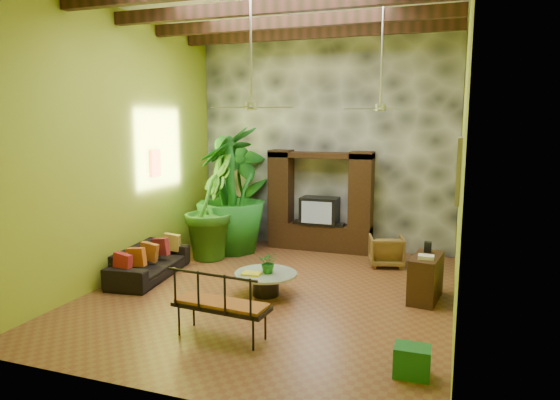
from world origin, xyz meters
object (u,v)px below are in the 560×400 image
at_px(ceiling_fan_front, 251,93).
at_px(tall_plant_a, 241,190).
at_px(green_bin, 412,361).
at_px(sofa, 150,262).
at_px(side_console, 426,278).
at_px(wicker_armchair, 386,251).
at_px(tall_plant_c, 231,190).
at_px(tall_plant_b, 210,206).
at_px(iron_bench, 219,301).
at_px(entertainment_center, 320,209).
at_px(ceiling_fan_back, 381,96).
at_px(coffee_table, 266,281).

distance_m(ceiling_fan_front, tall_plant_a, 4.50).
bearing_deg(green_bin, tall_plant_a, 130.62).
bearing_deg(tall_plant_a, sofa, -99.36).
relative_size(tall_plant_a, side_console, 2.76).
distance_m(wicker_armchair, tall_plant_c, 3.67).
height_order(ceiling_fan_front, tall_plant_b, ceiling_fan_front).
bearing_deg(iron_bench, entertainment_center, 94.35).
height_order(ceiling_fan_back, tall_plant_b, ceiling_fan_back).
xyz_separation_m(tall_plant_a, side_console, (4.54, -2.63, -0.93)).
distance_m(entertainment_center, tall_plant_a, 2.03).
relative_size(sofa, tall_plant_b, 0.89).
relative_size(coffee_table, iron_bench, 0.77).
xyz_separation_m(entertainment_center, tall_plant_a, (-2.00, 0.01, 0.34)).
xyz_separation_m(tall_plant_a, tall_plant_b, (-0.06, -1.48, -0.16)).
distance_m(tall_plant_c, iron_bench, 4.79).
distance_m(tall_plant_a, iron_bench, 5.61).
bearing_deg(green_bin, ceiling_fan_back, 105.92).
bearing_deg(ceiling_fan_back, green_bin, -74.08).
xyz_separation_m(iron_bench, green_bin, (2.57, -0.13, -0.36)).
bearing_deg(side_console, iron_bench, -127.53).
bearing_deg(wicker_armchair, iron_bench, 54.37).
bearing_deg(ceiling_fan_front, tall_plant_b, 131.96).
xyz_separation_m(ceiling_fan_back, sofa, (-4.12, -1.18, -3.10)).
bearing_deg(iron_bench, ceiling_fan_front, 100.98).
distance_m(tall_plant_a, coffee_table, 4.00).
xyz_separation_m(entertainment_center, sofa, (-2.52, -3.12, -0.67)).
xyz_separation_m(ceiling_fan_front, side_console, (2.74, 0.92, -3.02)).
distance_m(sofa, wicker_armchair, 4.76).
bearing_deg(entertainment_center, sofa, -128.90).
distance_m(ceiling_fan_back, side_console, 3.24).
bearing_deg(ceiling_fan_front, ceiling_fan_back, 41.63).
bearing_deg(tall_plant_b, sofa, -105.39).
relative_size(ceiling_fan_back, tall_plant_a, 0.71).
relative_size(ceiling_fan_front, coffee_table, 1.73).
height_order(wicker_armchair, iron_bench, iron_bench).
relative_size(ceiling_fan_back, wicker_armchair, 2.69).
relative_size(sofa, wicker_armchair, 2.95).
distance_m(ceiling_fan_back, wicker_armchair, 3.28).
distance_m(ceiling_fan_back, tall_plant_c, 4.13).
distance_m(coffee_table, side_console, 2.69).
xyz_separation_m(ceiling_fan_front, tall_plant_a, (-1.80, 3.55, -2.09)).
relative_size(ceiling_fan_back, iron_bench, 1.33).
bearing_deg(tall_plant_c, tall_plant_a, 99.88).
xyz_separation_m(entertainment_center, tall_plant_b, (-2.06, -1.47, 0.18)).
relative_size(tall_plant_a, tall_plant_c, 0.92).
height_order(wicker_armchair, side_console, side_console).
bearing_deg(iron_bench, wicker_armchair, 73.55).
xyz_separation_m(entertainment_center, ceiling_fan_back, (1.60, -1.94, 2.44)).
bearing_deg(ceiling_fan_front, wicker_armchair, 55.65).
relative_size(entertainment_center, wicker_armchair, 3.47).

